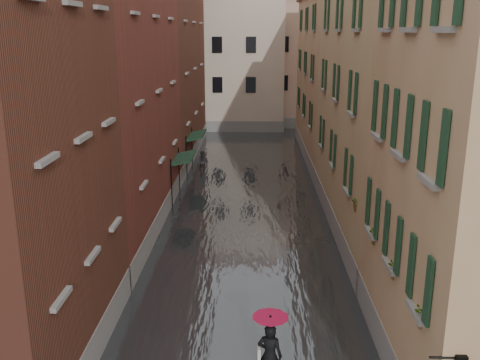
# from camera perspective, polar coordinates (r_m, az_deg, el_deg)

# --- Properties ---
(ground) EXTENTS (120.00, 120.00, 0.00)m
(ground) POSITION_cam_1_polar(r_m,az_deg,el_deg) (17.63, 0.19, -15.67)
(ground) COLOR #595A5C
(ground) RESTS_ON ground
(floodwater) EXTENTS (10.00, 60.00, 0.20)m
(floodwater) POSITION_cam_1_polar(r_m,az_deg,el_deg) (29.49, 0.80, -2.28)
(floodwater) COLOR #3E4145
(floodwater) RESTS_ON ground
(building_left_mid) EXTENTS (6.00, 14.00, 12.50)m
(building_left_mid) POSITION_cam_1_polar(r_m,az_deg,el_deg) (25.34, -15.50, 8.46)
(building_left_mid) COLOR maroon
(building_left_mid) RESTS_ON ground
(building_left_far) EXTENTS (6.00, 16.00, 14.00)m
(building_left_far) POSITION_cam_1_polar(r_m,az_deg,el_deg) (39.81, -9.30, 12.29)
(building_left_far) COLOR brown
(building_left_far) RESTS_ON ground
(building_right_mid) EXTENTS (6.00, 14.00, 13.00)m
(building_right_mid) POSITION_cam_1_polar(r_m,az_deg,el_deg) (25.11, 17.11, 8.85)
(building_right_mid) COLOR tan
(building_right_mid) RESTS_ON ground
(building_right_far) EXTENTS (6.00, 16.00, 11.50)m
(building_right_far) POSITION_cam_1_polar(r_m,az_deg,el_deg) (39.78, 11.36, 10.38)
(building_right_far) COLOR #98744E
(building_right_far) RESTS_ON ground
(building_end_cream) EXTENTS (12.00, 9.00, 13.00)m
(building_end_cream) POSITION_cam_1_polar(r_m,az_deg,el_deg) (53.24, -2.10, 12.72)
(building_end_cream) COLOR beige
(building_end_cream) RESTS_ON ground
(building_end_pink) EXTENTS (10.00, 9.00, 12.00)m
(building_end_pink) POSITION_cam_1_polar(r_m,az_deg,el_deg) (55.45, 7.57, 12.20)
(building_end_pink) COLOR #C7A58B
(building_end_pink) RESTS_ON ground
(awning_near) EXTENTS (1.09, 2.97, 2.80)m
(awning_near) POSITION_cam_1_polar(r_m,az_deg,el_deg) (29.16, -6.05, 2.25)
(awning_near) COLOR #16311F
(awning_near) RESTS_ON ground
(awning_far) EXTENTS (1.09, 3.21, 2.80)m
(awning_far) POSITION_cam_1_polar(r_m,az_deg,el_deg) (35.39, -4.71, 4.66)
(awning_far) COLOR #16311F
(awning_far) RESTS_ON ground
(window_planters) EXTENTS (0.59, 8.63, 0.84)m
(window_planters) POSITION_cam_1_polar(r_m,az_deg,el_deg) (15.72, 15.39, -6.02)
(window_planters) COLOR brown
(window_planters) RESTS_ON ground
(pedestrian_main) EXTENTS (0.96, 0.96, 2.06)m
(pedestrian_main) POSITION_cam_1_polar(r_m,az_deg,el_deg) (14.63, 3.20, -17.17)
(pedestrian_main) COLOR black
(pedestrian_main) RESTS_ON ground
(pedestrian_far) EXTENTS (0.74, 0.59, 1.46)m
(pedestrian_far) POSITION_cam_1_polar(r_m,az_deg,el_deg) (35.74, -3.98, 1.92)
(pedestrian_far) COLOR black
(pedestrian_far) RESTS_ON ground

